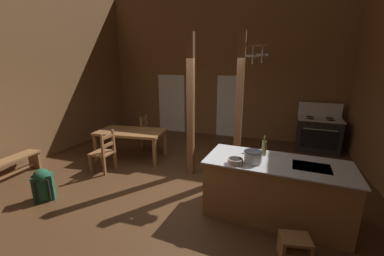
{
  "coord_description": "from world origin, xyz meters",
  "views": [
    {
      "loc": [
        1.74,
        -3.81,
        2.35
      ],
      "look_at": [
        0.02,
        1.2,
        0.95
      ],
      "focal_mm": 22.02,
      "sensor_mm": 36.0,
      "label": 1
    }
  ],
  "objects_px": {
    "ladderback_chair_near_window": "(104,152)",
    "stockpot_on_counter": "(253,157)",
    "bottle_tall_on_counter": "(264,147)",
    "step_stool": "(295,246)",
    "stove_range": "(318,134)",
    "ladderback_chair_by_post": "(149,133)",
    "bench_along_left_wall": "(3,168)",
    "kitchen_island": "(275,189)",
    "dining_table": "(131,134)",
    "backpack": "(43,183)",
    "mixing_bowl_on_counter": "(235,161)"
  },
  "relations": [
    {
      "from": "bench_along_left_wall",
      "to": "ladderback_chair_by_post",
      "type": "bearing_deg",
      "value": 58.19
    },
    {
      "from": "ladderback_chair_by_post",
      "to": "mixing_bowl_on_counter",
      "type": "xyz_separation_m",
      "value": [
        2.92,
        -2.58,
        0.52
      ]
    },
    {
      "from": "dining_table",
      "to": "ladderback_chair_by_post",
      "type": "relative_size",
      "value": 1.88
    },
    {
      "from": "stockpot_on_counter",
      "to": "stove_range",
      "type": "bearing_deg",
      "value": 68.3
    },
    {
      "from": "stockpot_on_counter",
      "to": "bottle_tall_on_counter",
      "type": "height_order",
      "value": "bottle_tall_on_counter"
    },
    {
      "from": "dining_table",
      "to": "bench_along_left_wall",
      "type": "distance_m",
      "value": 2.71
    },
    {
      "from": "ladderback_chair_near_window",
      "to": "bench_along_left_wall",
      "type": "bearing_deg",
      "value": -145.98
    },
    {
      "from": "backpack",
      "to": "bottle_tall_on_counter",
      "type": "relative_size",
      "value": 1.85
    },
    {
      "from": "mixing_bowl_on_counter",
      "to": "bottle_tall_on_counter",
      "type": "bearing_deg",
      "value": 53.71
    },
    {
      "from": "step_stool",
      "to": "ladderback_chair_by_post",
      "type": "bearing_deg",
      "value": 140.22
    },
    {
      "from": "step_stool",
      "to": "ladderback_chair_near_window",
      "type": "bearing_deg",
      "value": 160.91
    },
    {
      "from": "ladderback_chair_by_post",
      "to": "bench_along_left_wall",
      "type": "height_order",
      "value": "ladderback_chair_by_post"
    },
    {
      "from": "dining_table",
      "to": "backpack",
      "type": "height_order",
      "value": "dining_table"
    },
    {
      "from": "mixing_bowl_on_counter",
      "to": "ladderback_chair_by_post",
      "type": "bearing_deg",
      "value": 138.55
    },
    {
      "from": "kitchen_island",
      "to": "backpack",
      "type": "relative_size",
      "value": 3.73
    },
    {
      "from": "kitchen_island",
      "to": "ladderback_chair_near_window",
      "type": "relative_size",
      "value": 2.34
    },
    {
      "from": "step_stool",
      "to": "stockpot_on_counter",
      "type": "height_order",
      "value": "stockpot_on_counter"
    },
    {
      "from": "stove_range",
      "to": "ladderback_chair_near_window",
      "type": "relative_size",
      "value": 1.39
    },
    {
      "from": "kitchen_island",
      "to": "mixing_bowl_on_counter",
      "type": "distance_m",
      "value": 0.84
    },
    {
      "from": "ladderback_chair_near_window",
      "to": "stockpot_on_counter",
      "type": "distance_m",
      "value": 3.43
    },
    {
      "from": "step_stool",
      "to": "backpack",
      "type": "xyz_separation_m",
      "value": [
        -4.18,
        0.0,
        0.14
      ]
    },
    {
      "from": "ladderback_chair_near_window",
      "to": "stockpot_on_counter",
      "type": "height_order",
      "value": "stockpot_on_counter"
    },
    {
      "from": "kitchen_island",
      "to": "bench_along_left_wall",
      "type": "bearing_deg",
      "value": -173.54
    },
    {
      "from": "ladderback_chair_near_window",
      "to": "bottle_tall_on_counter",
      "type": "distance_m",
      "value": 3.52
    },
    {
      "from": "step_stool",
      "to": "stove_range",
      "type": "bearing_deg",
      "value": 78.75
    },
    {
      "from": "step_stool",
      "to": "mixing_bowl_on_counter",
      "type": "xyz_separation_m",
      "value": [
        -0.87,
        0.57,
        0.79
      ]
    },
    {
      "from": "kitchen_island",
      "to": "stockpot_on_counter",
      "type": "distance_m",
      "value": 0.68
    },
    {
      "from": "stove_range",
      "to": "stockpot_on_counter",
      "type": "height_order",
      "value": "stove_range"
    },
    {
      "from": "step_stool",
      "to": "mixing_bowl_on_counter",
      "type": "height_order",
      "value": "mixing_bowl_on_counter"
    },
    {
      "from": "stockpot_on_counter",
      "to": "bottle_tall_on_counter",
      "type": "xyz_separation_m",
      "value": [
        0.14,
        0.41,
        0.04
      ]
    },
    {
      "from": "step_stool",
      "to": "dining_table",
      "type": "xyz_separation_m",
      "value": [
        -3.79,
        2.26,
        0.47
      ]
    },
    {
      "from": "dining_table",
      "to": "ladderback_chair_near_window",
      "type": "height_order",
      "value": "ladderback_chair_near_window"
    },
    {
      "from": "bench_along_left_wall",
      "to": "mixing_bowl_on_counter",
      "type": "height_order",
      "value": "mixing_bowl_on_counter"
    },
    {
      "from": "stove_range",
      "to": "ladderback_chair_by_post",
      "type": "xyz_separation_m",
      "value": [
        -4.69,
        -1.36,
        -0.03
      ]
    },
    {
      "from": "stockpot_on_counter",
      "to": "mixing_bowl_on_counter",
      "type": "height_order",
      "value": "stockpot_on_counter"
    },
    {
      "from": "dining_table",
      "to": "bottle_tall_on_counter",
      "type": "relative_size",
      "value": 5.55
    },
    {
      "from": "stove_range",
      "to": "ladderback_chair_near_window",
      "type": "distance_m",
      "value": 5.78
    },
    {
      "from": "kitchen_island",
      "to": "dining_table",
      "type": "relative_size",
      "value": 1.24
    },
    {
      "from": "dining_table",
      "to": "ladderback_chair_by_post",
      "type": "bearing_deg",
      "value": 89.54
    },
    {
      "from": "step_stool",
      "to": "bench_along_left_wall",
      "type": "relative_size",
      "value": 0.26
    },
    {
      "from": "ladderback_chair_near_window",
      "to": "ladderback_chair_by_post",
      "type": "relative_size",
      "value": 1.0
    },
    {
      "from": "bench_along_left_wall",
      "to": "stockpot_on_counter",
      "type": "height_order",
      "value": "stockpot_on_counter"
    },
    {
      "from": "stove_range",
      "to": "bench_along_left_wall",
      "type": "distance_m",
      "value": 7.76
    },
    {
      "from": "kitchen_island",
      "to": "step_stool",
      "type": "bearing_deg",
      "value": -72.98
    },
    {
      "from": "bench_along_left_wall",
      "to": "stove_range",
      "type": "bearing_deg",
      "value": 33.32
    },
    {
      "from": "bottle_tall_on_counter",
      "to": "kitchen_island",
      "type": "bearing_deg",
      "value": -48.63
    },
    {
      "from": "step_stool",
      "to": "mixing_bowl_on_counter",
      "type": "bearing_deg",
      "value": 146.51
    },
    {
      "from": "ladderback_chair_by_post",
      "to": "bench_along_left_wall",
      "type": "relative_size",
      "value": 0.61
    },
    {
      "from": "ladderback_chair_near_window",
      "to": "backpack",
      "type": "distance_m",
      "value": 1.39
    },
    {
      "from": "backpack",
      "to": "bottle_tall_on_counter",
      "type": "bearing_deg",
      "value": 16.56
    }
  ]
}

